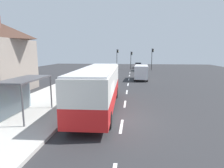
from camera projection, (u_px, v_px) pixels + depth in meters
name	position (u px, v px, depth m)	size (l,w,h in m)	color
ground_plane	(126.00, 85.00, 26.18)	(56.00, 92.00, 0.04)	#2D2D30
sidewalk_platform	(39.00, 107.00, 15.08)	(6.20, 30.00, 0.18)	beige
lane_stripe_seg_1	(121.00, 126.00, 11.44)	(0.16, 2.20, 0.01)	silver
lane_stripe_seg_2	(125.00, 104.00, 16.34)	(0.16, 2.20, 0.01)	silver
lane_stripe_seg_3	(127.00, 92.00, 21.24)	(0.16, 2.20, 0.01)	silver
lane_stripe_seg_4	(128.00, 85.00, 26.15)	(0.16, 2.20, 0.01)	silver
lane_stripe_seg_5	(129.00, 79.00, 31.05)	(0.16, 2.20, 0.01)	silver
lane_stripe_seg_6	(129.00, 76.00, 35.95)	(0.16, 2.20, 0.01)	silver
lane_stripe_seg_7	(130.00, 73.00, 40.86)	(0.16, 2.20, 0.01)	silver
bus	(98.00, 86.00, 14.57)	(2.88, 11.09, 3.21)	red
white_van	(141.00, 71.00, 30.41)	(2.24, 5.29, 2.30)	silver
sedan_near	(139.00, 67.00, 45.51)	(1.97, 4.46, 1.52)	#195933
sedan_far	(138.00, 65.00, 53.17)	(1.94, 4.45, 1.52)	#A51919
recycling_bin_yellow	(69.00, 99.00, 15.32)	(0.52, 0.52, 0.95)	yellow
recycling_bin_blue	(71.00, 97.00, 16.01)	(0.52, 0.52, 0.95)	blue
recycling_bin_red	(74.00, 95.00, 16.69)	(0.52, 0.52, 0.95)	red
recycling_bin_green	(76.00, 94.00, 17.38)	(0.52, 0.52, 0.95)	green
traffic_light_near_side	(152.00, 56.00, 46.51)	(0.49, 0.28, 5.27)	#2D2D2D
traffic_light_far_side	(117.00, 56.00, 48.23)	(0.49, 0.28, 5.09)	#2D2D2D
traffic_light_median	(131.00, 57.00, 48.70)	(0.49, 0.28, 4.53)	#2D2D2D
bus_shelter	(21.00, 87.00, 12.61)	(1.80, 4.00, 2.50)	#4C4C51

